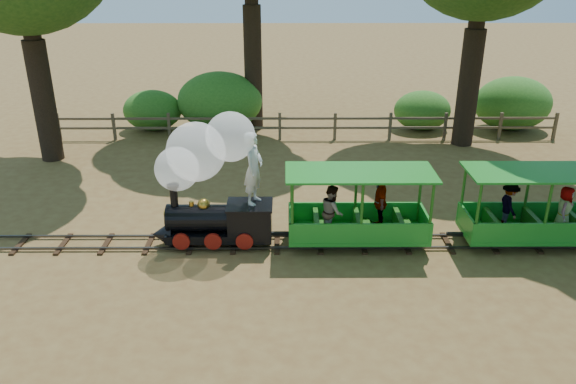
{
  "coord_description": "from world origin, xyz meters",
  "views": [
    {
      "loc": [
        -0.81,
        -11.59,
        6.29
      ],
      "look_at": [
        -0.74,
        0.5,
        1.12
      ],
      "focal_mm": 35.0,
      "sensor_mm": 36.0,
      "label": 1
    }
  ],
  "objects_px": {
    "locomotive": "(208,172)",
    "carriage_front": "(357,214)",
    "carriage_rear": "(533,215)",
    "fence": "(307,124)"
  },
  "relations": [
    {
      "from": "locomotive",
      "to": "carriage_front",
      "type": "bearing_deg",
      "value": -1.59
    },
    {
      "from": "carriage_rear",
      "to": "fence",
      "type": "distance_m",
      "value": 9.35
    },
    {
      "from": "carriage_rear",
      "to": "fence",
      "type": "xyz_separation_m",
      "value": [
        -4.89,
        7.97,
        -0.17
      ]
    },
    {
      "from": "carriage_front",
      "to": "carriage_rear",
      "type": "relative_size",
      "value": 1.0
    },
    {
      "from": "locomotive",
      "to": "fence",
      "type": "bearing_deg",
      "value": 72.32
    },
    {
      "from": "locomotive",
      "to": "carriage_rear",
      "type": "xyz_separation_m",
      "value": [
        7.42,
        -0.04,
        -1.05
      ]
    },
    {
      "from": "locomotive",
      "to": "fence",
      "type": "distance_m",
      "value": 8.41
    },
    {
      "from": "fence",
      "to": "locomotive",
      "type": "bearing_deg",
      "value": -107.68
    },
    {
      "from": "locomotive",
      "to": "fence",
      "type": "height_order",
      "value": "locomotive"
    },
    {
      "from": "locomotive",
      "to": "carriage_rear",
      "type": "relative_size",
      "value": 0.97
    }
  ]
}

